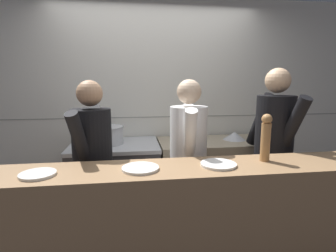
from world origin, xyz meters
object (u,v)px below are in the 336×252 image
(chef_sous, at_px, (188,160))
(chef_head_cook, at_px, (93,165))
(pepper_mill, at_px, (266,137))
(stock_pot, at_px, (108,135))
(plated_dish_appetiser, at_px, (140,168))
(plated_dish_dessert, at_px, (218,164))
(oven_range, at_px, (116,182))
(plated_dish_main, at_px, (38,174))
(mixing_bowl_steel, at_px, (234,136))
(chef_line, at_px, (273,150))

(chef_sous, bearing_deg, chef_head_cook, -169.44)
(pepper_mill, height_order, chef_sous, chef_sous)
(stock_pot, relative_size, chef_head_cook, 0.22)
(stock_pot, relative_size, pepper_mill, 0.99)
(plated_dish_appetiser, xyz_separation_m, plated_dish_dessert, (0.55, 0.01, 0.00))
(oven_range, height_order, plated_dish_main, plated_dish_main)
(oven_range, bearing_deg, stock_pot, 168.73)
(mixing_bowl_steel, bearing_deg, pepper_mill, -101.31)
(stock_pot, height_order, chef_sous, chef_sous)
(stock_pot, distance_m, plated_dish_appetiser, 1.24)
(pepper_mill, bearing_deg, plated_dish_main, -176.59)
(stock_pot, distance_m, chef_line, 1.72)
(stock_pot, relative_size, chef_line, 0.21)
(oven_range, xyz_separation_m, pepper_mill, (1.18, -1.11, 0.73))
(plated_dish_main, relative_size, plated_dish_dessert, 0.88)
(mixing_bowl_steel, relative_size, plated_dish_appetiser, 1.05)
(stock_pot, relative_size, plated_dish_main, 1.57)
(plated_dish_main, xyz_separation_m, chef_sous, (1.10, 0.54, -0.12))
(mixing_bowl_steel, bearing_deg, plated_dish_dessert, -116.86)
(plated_dish_dessert, height_order, chef_head_cook, chef_head_cook)
(plated_dish_appetiser, bearing_deg, plated_dish_dessert, 0.79)
(chef_head_cook, bearing_deg, chef_sous, 19.12)
(stock_pot, distance_m, plated_dish_main, 1.26)
(plated_dish_dessert, xyz_separation_m, pepper_mill, (0.38, 0.06, 0.18))
(oven_range, xyz_separation_m, plated_dish_main, (-0.41, -1.21, 0.56))
(plated_dish_main, height_order, plated_dish_dessert, same)
(stock_pot, bearing_deg, mixing_bowl_steel, 0.48)
(mixing_bowl_steel, distance_m, plated_dish_main, 2.19)
(pepper_mill, distance_m, chef_sous, 0.72)
(chef_line, bearing_deg, pepper_mill, -138.68)
(chef_sous, bearing_deg, plated_dish_dessert, -69.08)
(pepper_mill, relative_size, chef_line, 0.21)
(mixing_bowl_steel, xyz_separation_m, plated_dish_main, (-1.81, -1.23, 0.06))
(chef_sous, bearing_deg, mixing_bowl_steel, 53.18)
(chef_sous, distance_m, chef_line, 0.83)
(pepper_mill, bearing_deg, chef_head_cook, 162.29)
(chef_head_cook, bearing_deg, pepper_mill, -0.16)
(mixing_bowl_steel, xyz_separation_m, chef_line, (0.11, -0.67, 0.00))
(plated_dish_dessert, bearing_deg, pepper_mill, 9.32)
(stock_pot, relative_size, mixing_bowl_steel, 1.33)
(plated_dish_dessert, xyz_separation_m, chef_line, (0.72, 0.53, -0.06))
(chef_head_cook, distance_m, chef_line, 1.66)
(oven_range, xyz_separation_m, stock_pot, (-0.07, 0.01, 0.56))
(mixing_bowl_steel, xyz_separation_m, pepper_mill, (-0.23, -1.14, 0.24))
(chef_line, bearing_deg, chef_head_cook, 169.05)
(pepper_mill, bearing_deg, chef_sous, 137.72)
(plated_dish_appetiser, height_order, chef_sous, chef_sous)
(chef_line, bearing_deg, plated_dish_main, -176.31)
(plated_dish_dessert, bearing_deg, stock_pot, 126.11)
(chef_line, bearing_deg, chef_sous, 169.12)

